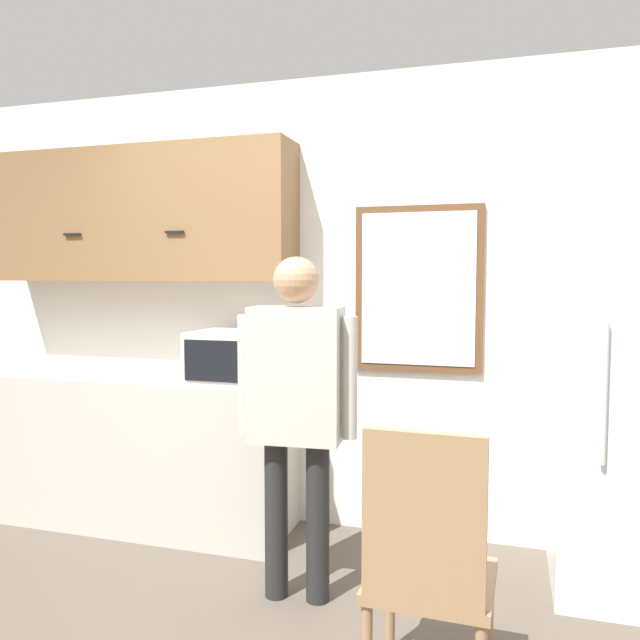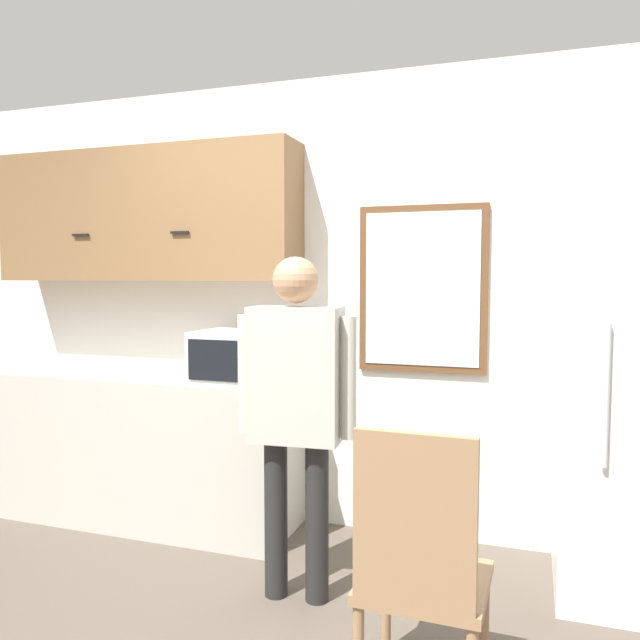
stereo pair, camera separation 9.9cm
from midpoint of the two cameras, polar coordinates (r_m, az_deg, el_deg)
back_wall at (r=3.78m, az=1.87°, el=1.37°), size 6.00×0.06×2.70m
counter at (r=4.14m, az=-15.73°, el=-11.03°), size 2.03×0.59×0.92m
upper_cabinets at (r=4.13m, az=-15.05°, el=9.18°), size 2.03×0.34×0.82m
microwave at (r=3.62m, az=-6.61°, el=-3.31°), size 0.48×0.42×0.29m
person at (r=2.92m, az=-1.24°, el=-6.77°), size 0.57×0.25×1.62m
chair at (r=2.34m, az=10.41°, el=-20.95°), size 0.46×0.46×1.02m
window at (r=3.61m, az=10.10°, el=2.80°), size 0.73×0.05×0.95m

